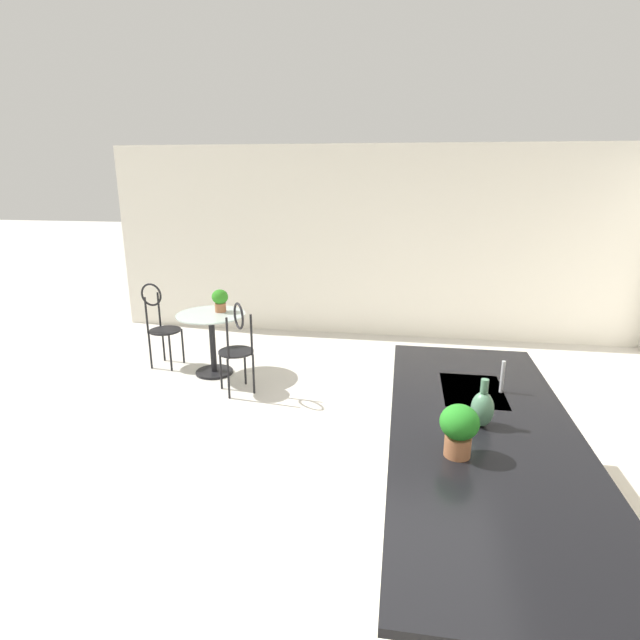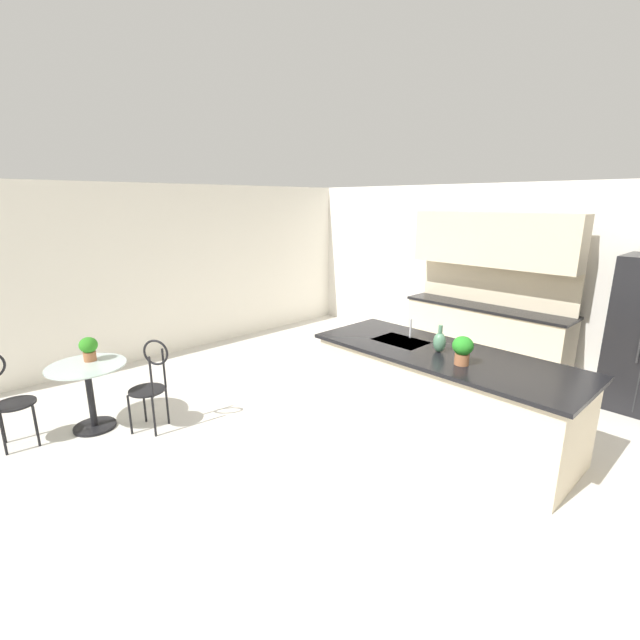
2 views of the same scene
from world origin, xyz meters
TOP-DOWN VIEW (x-y plane):
  - ground_plane at (0.00, 0.00)m, footprint 40.00×40.00m
  - wall_left_window at (-4.26, 0.00)m, footprint 0.12×7.80m
  - kitchen_island at (0.30, 0.85)m, footprint 2.80×1.06m
  - bistro_table at (-2.38, -1.83)m, footprint 0.80×0.80m
  - chair_near_window at (-2.53, -2.54)m, footprint 0.42×0.50m
  - chair_by_island at (-1.89, -1.35)m, footprint 0.53×0.53m
  - sink_faucet at (-0.25, 1.03)m, footprint 0.02×0.02m
  - potted_plant_on_table at (-2.50, -1.75)m, footprint 0.19×0.19m
  - potted_plant_counter_near at (0.60, 0.67)m, footprint 0.20×0.20m
  - vase_on_counter at (0.25, 0.83)m, footprint 0.13×0.13m

SIDE VIEW (x-z plane):
  - ground_plane at x=0.00m, z-range 0.00..0.00m
  - bistro_table at x=-2.38m, z-range 0.08..0.82m
  - kitchen_island at x=0.30m, z-range 0.00..0.92m
  - chair_near_window at x=-2.53m, z-range 0.05..1.09m
  - chair_by_island at x=-1.89m, z-range 0.05..1.09m
  - potted_plant_on_table at x=-2.50m, z-range 0.76..1.03m
  - sink_faucet at x=-0.25m, z-range 0.92..1.14m
  - vase_on_counter at x=0.25m, z-range 0.89..1.17m
  - potted_plant_counter_near at x=0.60m, z-range 0.94..1.22m
  - wall_left_window at x=-4.26m, z-range 0.00..2.70m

